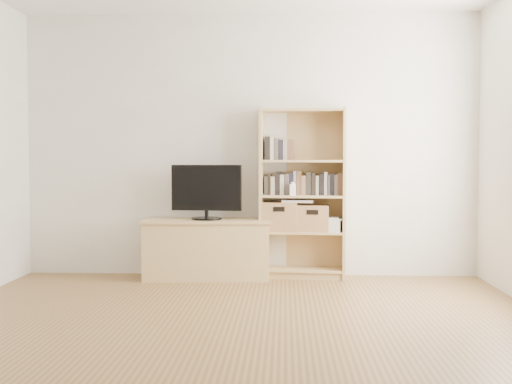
# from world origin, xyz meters

# --- Properties ---
(floor) EXTENTS (4.50, 5.00, 0.01)m
(floor) POSITION_xyz_m (0.00, 0.00, 0.00)
(floor) COLOR brown
(floor) RESTS_ON ground
(back_wall) EXTENTS (4.50, 0.02, 2.60)m
(back_wall) POSITION_xyz_m (0.00, 2.50, 1.30)
(back_wall) COLOR beige
(back_wall) RESTS_ON floor
(front_wall) EXTENTS (4.50, 0.02, 2.60)m
(front_wall) POSITION_xyz_m (0.00, -2.50, 1.30)
(front_wall) COLOR beige
(front_wall) RESTS_ON floor
(tv_stand) EXTENTS (1.23, 0.52, 0.55)m
(tv_stand) POSITION_xyz_m (-0.41, 2.28, 0.27)
(tv_stand) COLOR tan
(tv_stand) RESTS_ON floor
(bookshelf) EXTENTS (0.85, 0.36, 1.66)m
(bookshelf) POSITION_xyz_m (0.52, 2.35, 0.83)
(bookshelf) COLOR tan
(bookshelf) RESTS_ON floor
(television) EXTENTS (0.69, 0.12, 0.54)m
(television) POSITION_xyz_m (-0.41, 2.28, 0.84)
(television) COLOR black
(television) RESTS_ON tv_stand
(books_row_mid) EXTENTS (0.84, 0.20, 0.22)m
(books_row_mid) POSITION_xyz_m (0.52, 2.37, 0.92)
(books_row_mid) COLOR #302D27
(books_row_mid) RESTS_ON bookshelf
(books_row_upper) EXTENTS (0.37, 0.15, 0.19)m
(books_row_upper) POSITION_xyz_m (0.34, 2.38, 1.25)
(books_row_upper) COLOR #302D27
(books_row_upper) RESTS_ON bookshelf
(baby_monitor) EXTENTS (0.06, 0.04, 0.11)m
(baby_monitor) POSITION_xyz_m (0.42, 2.27, 0.87)
(baby_monitor) COLOR white
(baby_monitor) RESTS_ON bookshelf
(basket_left) EXTENTS (0.36, 0.30, 0.28)m
(basket_left) POSITION_xyz_m (0.30, 2.36, 0.60)
(basket_left) COLOR #AF874F
(basket_left) RESTS_ON bookshelf
(basket_right) EXTENTS (0.33, 0.28, 0.25)m
(basket_right) POSITION_xyz_m (0.62, 2.34, 0.59)
(basket_right) COLOR #AF874F
(basket_right) RESTS_ON bookshelf
(laptop) EXTENTS (0.32, 0.23, 0.02)m
(laptop) POSITION_xyz_m (0.47, 2.34, 0.75)
(laptop) COLOR white
(laptop) RESTS_ON basket_left
(magazine_stack) EXTENTS (0.21, 0.27, 0.12)m
(magazine_stack) POSITION_xyz_m (0.81, 2.33, 0.52)
(magazine_stack) COLOR beige
(magazine_stack) RESTS_ON bookshelf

